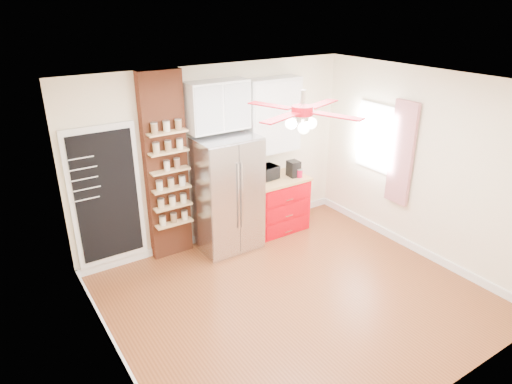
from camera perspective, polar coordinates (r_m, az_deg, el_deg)
floor at (r=6.04m, az=4.88°, el=-12.95°), size 4.50×4.50×0.00m
ceiling at (r=4.96m, az=5.95°, el=13.15°), size 4.50×4.50×0.00m
wall_back at (r=6.92m, az=-4.96°, el=4.52°), size 4.50×0.02×2.70m
wall_front at (r=4.19m, az=22.82°, el=-10.59°), size 4.50×0.02×2.70m
wall_left at (r=4.46m, az=-18.19°, el=-7.70°), size 0.02×4.00×2.70m
wall_right at (r=6.90m, az=20.21°, el=3.09°), size 0.02×4.00×2.70m
chalkboard at (r=6.40m, az=-18.17°, el=-0.57°), size 0.95×0.05×1.95m
brick_pillar at (r=6.51m, az=-11.19°, el=2.95°), size 0.60×0.16×2.70m
fridge at (r=6.76m, az=-3.69°, el=-0.21°), size 0.90×0.70×1.75m
upper_glass_cabinet at (r=6.53m, az=-4.84°, el=10.69°), size 0.90×0.35×0.70m
red_cabinet at (r=7.45m, az=2.68°, el=-1.44°), size 0.94×0.64×0.90m
upper_shelf_unit at (r=7.12m, az=2.08°, el=9.52°), size 0.90×0.30×1.15m
window at (r=7.37m, az=14.82°, el=6.61°), size 0.04×0.75×1.05m
curtain at (r=7.02m, az=17.74°, el=4.61°), size 0.06×0.40×1.55m
ceiling_fan at (r=5.01m, az=5.82°, el=10.04°), size 1.40×1.40×0.44m
toaster_oven at (r=7.19m, az=1.22°, el=2.41°), size 0.41×0.30×0.21m
coffee_maker at (r=7.33m, az=4.70°, el=2.93°), size 0.18×0.20×0.26m
canister_left at (r=7.31m, az=5.47°, el=2.32°), size 0.10×0.10×0.13m
canister_right at (r=7.44m, az=5.12°, el=2.74°), size 0.12×0.12×0.14m
pantry_jar_oats at (r=6.34m, az=-11.08°, el=3.21°), size 0.10×0.10×0.13m
pantry_jar_beans at (r=6.40m, az=-9.85°, el=3.53°), size 0.10×0.10×0.13m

